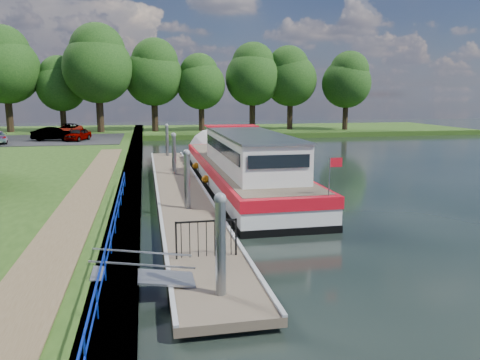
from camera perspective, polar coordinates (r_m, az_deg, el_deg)
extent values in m
plane|color=black|center=(12.44, -2.71, -14.47)|extent=(160.00, 160.00, 0.00)
cube|color=#473D2D|center=(26.62, -13.13, -0.36)|extent=(1.10, 90.00, 0.78)
cube|color=#244313|center=(64.82, 0.76, 6.04)|extent=(60.00, 18.00, 0.60)
cube|color=brown|center=(19.86, -19.05, -3.08)|extent=(1.60, 40.00, 0.05)
cube|color=black|center=(50.23, -22.18, 4.58)|extent=(14.00, 12.00, 0.06)
cube|color=#0C2DBF|center=(14.69, -15.29, -4.79)|extent=(0.04, 18.00, 0.04)
cube|color=#0C2DBF|center=(14.78, -15.23, -6.10)|extent=(0.03, 18.00, 0.03)
cylinder|color=#0C2DBF|center=(8.32, -18.38, -19.67)|extent=(0.04, 0.04, 0.72)
cylinder|color=#0C2DBF|center=(10.09, -17.03, -14.02)|extent=(0.04, 0.04, 0.72)
cylinder|color=#0C2DBF|center=(11.94, -16.13, -10.09)|extent=(0.04, 0.04, 0.72)
cylinder|color=#0C2DBF|center=(13.83, -15.49, -7.22)|extent=(0.04, 0.04, 0.72)
cylinder|color=#0C2DBF|center=(15.74, -15.00, -5.04)|extent=(0.04, 0.04, 0.72)
cylinder|color=#0C2DBF|center=(17.68, -14.63, -3.34)|extent=(0.04, 0.04, 0.72)
cylinder|color=#0C2DBF|center=(19.63, -14.33, -1.98)|extent=(0.04, 0.04, 0.72)
cylinder|color=#0C2DBF|center=(21.58, -14.09, -0.86)|extent=(0.04, 0.04, 0.72)
cylinder|color=#0C2DBF|center=(23.55, -13.88, 0.08)|extent=(0.04, 0.04, 0.72)
cube|color=brown|center=(24.72, -7.33, -1.24)|extent=(2.50, 30.00, 0.24)
cube|color=#9EA0A3|center=(13.33, -3.39, -12.50)|extent=(2.30, 5.00, 0.30)
cube|color=#9EA0A3|center=(20.89, -6.50, -4.03)|extent=(2.30, 5.00, 0.30)
cube|color=#9EA0A3|center=(28.68, -7.91, -0.10)|extent=(2.30, 5.00, 0.30)
cube|color=#9EA0A3|center=(36.57, -8.71, 2.14)|extent=(2.30, 5.00, 0.30)
cube|color=#9EA0A3|center=(24.80, -4.59, -0.79)|extent=(0.12, 30.00, 0.06)
cube|color=#9EA0A3|center=(24.64, -10.10, -1.00)|extent=(0.12, 30.00, 0.06)
cylinder|color=gray|center=(11.56, -2.37, -10.55)|extent=(0.26, 0.26, 3.40)
sphere|color=gray|center=(11.07, -2.44, -2.30)|extent=(0.30, 0.30, 0.30)
cylinder|color=gray|center=(20.16, -6.43, -1.49)|extent=(0.26, 0.26, 3.40)
sphere|color=gray|center=(19.88, -6.53, 3.31)|extent=(0.30, 0.30, 0.30)
cylinder|color=gray|center=(29.01, -8.02, 2.11)|extent=(0.26, 0.26, 3.40)
sphere|color=gray|center=(28.82, -8.11, 5.46)|extent=(0.30, 0.30, 0.30)
cylinder|color=gray|center=(37.93, -8.87, 4.02)|extent=(0.26, 0.26, 3.40)
sphere|color=gray|center=(37.78, -8.94, 6.59)|extent=(0.30, 0.30, 0.30)
cube|color=#A5A8AD|center=(12.55, -11.64, -11.48)|extent=(2.58, 1.00, 0.43)
cube|color=#A5A8AD|center=(11.92, -11.73, -10.10)|extent=(2.58, 0.04, 0.41)
cube|color=#A5A8AD|center=(12.83, -11.73, -8.61)|extent=(2.58, 0.04, 0.41)
cube|color=black|center=(14.04, -7.79, -7.32)|extent=(0.05, 0.05, 1.15)
cube|color=black|center=(14.26, -0.51, -6.95)|extent=(0.05, 0.05, 1.15)
cube|color=black|center=(13.97, -4.15, -5.03)|extent=(1.85, 0.05, 0.05)
cube|color=black|center=(14.05, -7.18, -7.29)|extent=(0.02, 0.02, 1.10)
cube|color=black|center=(14.07, -6.16, -7.24)|extent=(0.02, 0.02, 1.10)
cube|color=black|center=(14.10, -5.14, -7.20)|extent=(0.02, 0.02, 1.10)
cube|color=black|center=(14.12, -4.12, -7.15)|extent=(0.02, 0.02, 1.10)
cube|color=black|center=(14.16, -3.11, -7.09)|extent=(0.02, 0.02, 1.10)
cube|color=black|center=(14.19, -2.10, -7.04)|extent=(0.02, 0.02, 1.10)
cube|color=black|center=(14.23, -1.10, -6.98)|extent=(0.02, 0.02, 1.10)
cube|color=black|center=(27.14, -0.02, -0.67)|extent=(4.00, 20.00, 0.55)
cube|color=silver|center=(27.03, -0.02, 0.58)|extent=(3.96, 19.90, 0.65)
cube|color=red|center=(26.94, -0.02, 1.75)|extent=(4.04, 20.00, 0.48)
cube|color=brown|center=(26.91, -0.02, 2.26)|extent=(3.68, 19.20, 0.04)
cone|color=silver|center=(37.19, -3.21, 3.15)|extent=(4.00, 1.50, 4.00)
cube|color=silver|center=(24.37, 1.14, 3.49)|extent=(3.00, 11.00, 1.75)
cube|color=gray|center=(24.28, 1.15, 5.65)|extent=(3.10, 11.20, 0.10)
cube|color=black|center=(24.06, -2.40, 3.99)|extent=(0.04, 10.00, 0.55)
cube|color=black|center=(24.72, 4.60, 4.14)|extent=(0.04, 10.00, 0.55)
cube|color=black|center=(29.76, -1.19, 5.23)|extent=(2.60, 0.04, 0.55)
cube|color=black|center=(19.01, 4.80, 2.25)|extent=(2.60, 0.04, 0.55)
cube|color=red|center=(29.35, -1.08, 6.63)|extent=(3.20, 1.60, 0.06)
cylinder|color=gray|center=(18.02, 10.83, 0.37)|extent=(0.05, 0.05, 1.50)
cube|color=red|center=(18.03, 11.63, 2.12)|extent=(0.50, 0.02, 0.35)
sphere|color=orange|center=(20.87, -2.47, -2.29)|extent=(0.44, 0.44, 0.44)
sphere|color=orange|center=(25.72, -4.21, 0.11)|extent=(0.44, 0.44, 0.44)
sphere|color=orange|center=(30.62, -5.41, 1.75)|extent=(0.44, 0.44, 0.44)
imported|color=#594C47|center=(20.56, 0.11, 2.21)|extent=(0.43, 0.64, 1.72)
cylinder|color=#332316|center=(62.61, -26.29, 7.03)|extent=(0.83, 0.83, 4.21)
sphere|color=#183911|center=(62.62, -26.69, 11.93)|extent=(7.95, 7.95, 7.95)
sphere|color=#183911|center=(62.90, -27.02, 13.72)|extent=(6.31, 6.31, 6.31)
cylinder|color=#332316|center=(61.90, -20.73, 6.88)|extent=(0.70, 0.70, 3.10)
sphere|color=#183911|center=(61.83, -20.96, 10.54)|extent=(5.85, 5.85, 5.85)
sphere|color=#183911|center=(62.06, -21.19, 11.88)|extent=(4.65, 4.65, 4.65)
cylinder|color=#332316|center=(58.81, -16.68, 7.55)|extent=(0.84, 0.84, 4.29)
sphere|color=#183911|center=(58.83, -16.96, 12.88)|extent=(8.10, 8.10, 8.10)
sphere|color=#183911|center=(59.11, -17.01, 14.84)|extent=(6.44, 6.44, 6.44)
cylinder|color=#332316|center=(60.60, -10.34, 7.67)|extent=(0.79, 0.79, 3.83)
sphere|color=#183911|center=(60.57, -10.49, 12.30)|extent=(7.24, 7.24, 7.24)
sphere|color=#183911|center=(60.45, -10.36, 14.03)|extent=(5.75, 5.75, 5.75)
cylinder|color=#332316|center=(60.76, -4.70, 7.54)|extent=(0.72, 0.72, 3.26)
sphere|color=#183911|center=(60.69, -4.76, 11.47)|extent=(6.16, 6.16, 6.16)
sphere|color=#183911|center=(60.97, -5.00, 12.91)|extent=(4.89, 4.89, 4.89)
cylinder|color=#332316|center=(62.19, 1.51, 7.87)|extent=(0.78, 0.78, 3.77)
sphere|color=#183911|center=(62.16, 1.54, 12.31)|extent=(7.13, 7.13, 7.13)
sphere|color=#183911|center=(62.51, 1.61, 13.94)|extent=(5.66, 5.66, 5.66)
cylinder|color=#332316|center=(63.57, 6.10, 7.81)|extent=(0.77, 0.77, 3.65)
sphere|color=#183911|center=(63.53, 6.18, 12.02)|extent=(6.89, 6.89, 6.89)
sphere|color=#183911|center=(63.51, 5.89, 13.58)|extent=(5.47, 5.47, 5.47)
cylinder|color=#332316|center=(64.34, 12.70, 7.54)|extent=(0.74, 0.74, 3.41)
sphere|color=#183911|center=(64.29, 12.86, 11.42)|extent=(6.43, 6.43, 6.43)
sphere|color=#183911|center=(64.24, 13.19, 12.84)|extent=(5.11, 5.11, 5.11)
imported|color=#999999|center=(47.98, -19.15, 5.28)|extent=(2.47, 3.74, 1.18)
imported|color=#999999|center=(48.61, -21.80, 5.24)|extent=(3.99, 1.62, 1.29)
imported|color=#999999|center=(53.34, -20.25, 5.75)|extent=(2.86, 5.05, 1.33)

